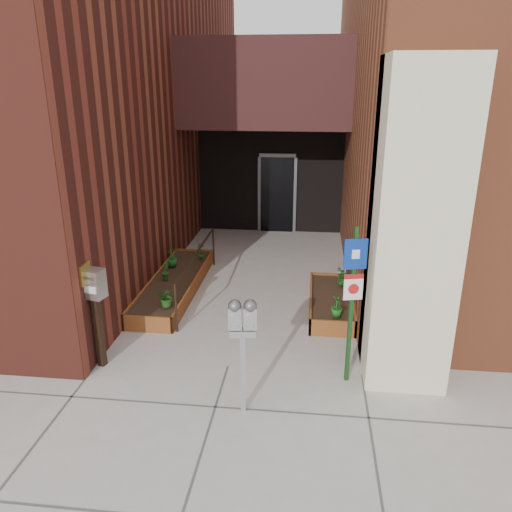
% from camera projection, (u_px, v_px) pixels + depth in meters
% --- Properties ---
extents(ground, '(80.00, 80.00, 0.00)m').
position_uv_depth(ground, '(228.00, 366.00, 7.54)').
color(ground, '#9E9991').
rests_on(ground, ground).
extents(architecture, '(20.00, 14.60, 10.00)m').
position_uv_depth(architecture, '(263.00, 42.00, 12.35)').
color(architecture, maroon).
rests_on(architecture, ground).
extents(planter_left, '(0.90, 3.60, 0.30)m').
position_uv_depth(planter_left, '(175.00, 285.00, 10.19)').
color(planter_left, brown).
rests_on(planter_left, ground).
extents(planter_right, '(0.80, 2.20, 0.30)m').
position_uv_depth(planter_right, '(331.00, 303.00, 9.39)').
color(planter_right, brown).
rests_on(planter_right, ground).
extents(handrail, '(0.04, 3.34, 0.90)m').
position_uv_depth(handrail, '(197.00, 259.00, 9.89)').
color(handrail, black).
rests_on(handrail, ground).
extents(parking_meter, '(0.36, 0.19, 1.59)m').
position_uv_depth(parking_meter, '(243.00, 326.00, 6.13)').
color(parking_meter, '#9F9FA1').
rests_on(parking_meter, ground).
extents(sign_post, '(0.31, 0.11, 2.30)m').
position_uv_depth(sign_post, '(353.00, 290.00, 6.73)').
color(sign_post, '#163E16').
rests_on(sign_post, ground).
extents(payment_dropbox, '(0.36, 0.30, 1.56)m').
position_uv_depth(payment_dropbox, '(95.00, 297.00, 7.21)').
color(payment_dropbox, black).
rests_on(payment_dropbox, ground).
extents(shrub_left_a, '(0.36, 0.36, 0.36)m').
position_uv_depth(shrub_left_a, '(167.00, 297.00, 8.79)').
color(shrub_left_a, '#215217').
rests_on(shrub_left_a, planter_left).
extents(shrub_left_b, '(0.22, 0.22, 0.32)m').
position_uv_depth(shrub_left_b, '(165.00, 271.00, 10.02)').
color(shrub_left_b, '#1F5D1A').
rests_on(shrub_left_b, planter_left).
extents(shrub_left_c, '(0.32, 0.32, 0.41)m').
position_uv_depth(shrub_left_c, '(172.00, 257.00, 10.70)').
color(shrub_left_c, '#1B611E').
rests_on(shrub_left_c, planter_left).
extents(shrub_left_d, '(0.28, 0.28, 0.38)m').
position_uv_depth(shrub_left_d, '(201.00, 251.00, 11.14)').
color(shrub_left_d, '#1D601B').
rests_on(shrub_left_d, planter_left).
extents(shrub_right_a, '(0.22, 0.22, 0.37)m').
position_uv_depth(shrub_right_a, '(337.00, 306.00, 8.42)').
color(shrub_right_a, '#1D5719').
rests_on(shrub_right_a, planter_right).
extents(shrub_right_b, '(0.16, 0.16, 0.30)m').
position_uv_depth(shrub_right_b, '(341.00, 279.00, 9.67)').
color(shrub_right_b, '#1B5718').
rests_on(shrub_right_b, planter_right).
extents(shrub_right_c, '(0.39, 0.39, 0.34)m').
position_uv_depth(shrub_right_c, '(344.00, 277.00, 9.72)').
color(shrub_right_c, '#1A5E1D').
rests_on(shrub_right_c, planter_right).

